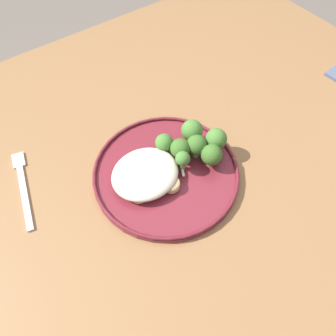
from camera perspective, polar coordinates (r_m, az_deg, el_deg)
ground at (r=1.34m, az=-1.31°, el=-17.41°), size 6.00×6.00×0.00m
wooden_dining_table at (r=0.74m, az=-2.28°, el=-2.32°), size 1.40×1.00×0.74m
dinner_plate at (r=0.65m, az=0.00°, el=-0.57°), size 0.29×0.29×0.02m
noodle_bed at (r=0.62m, az=-4.04°, el=-1.00°), size 0.13×0.12×0.04m
seared_scallop_large_seared at (r=0.65m, az=-4.30°, el=1.80°), size 0.03×0.03×0.01m
seared_scallop_center_golden at (r=0.63m, az=-1.62°, el=-0.36°), size 0.03×0.03×0.02m
seared_scallop_tiny_bay at (r=0.62m, az=-3.54°, el=-1.78°), size 0.02×0.02×0.02m
seared_scallop_rear_pale at (r=0.62m, az=0.58°, el=-2.92°), size 0.03×0.03×0.01m
seared_scallop_tilted_round at (r=0.61m, az=-5.16°, el=-4.77°), size 0.03×0.03×0.01m
broccoli_floret_front_edge at (r=0.64m, az=5.04°, el=4.00°), size 0.04×0.04×0.05m
broccoli_floret_small_sprig at (r=0.62m, az=2.61°, el=1.56°), size 0.03×0.03×0.05m
broccoli_floret_right_tilted at (r=0.65m, az=-0.48°, el=4.19°), size 0.04×0.04×0.05m
broccoli_floret_beside_noodles at (r=0.65m, az=8.46°, el=5.02°), size 0.04×0.04×0.06m
broccoli_floret_tall_stalk at (r=0.66m, az=4.23°, el=6.59°), size 0.04×0.04×0.06m
broccoli_floret_center_pile at (r=0.63m, az=7.68°, el=2.28°), size 0.04×0.04×0.05m
broccoli_floret_left_leaning at (r=0.64m, az=2.17°, el=3.40°), size 0.04×0.04×0.05m
onion_sliver_short_strip at (r=0.68m, az=1.67°, el=3.79°), size 0.04×0.04×0.00m
onion_sliver_long_sliver at (r=0.68m, az=3.22°, el=3.62°), size 0.01×0.05×0.00m
onion_sliver_pale_crescent at (r=0.65m, az=2.34°, el=0.37°), size 0.03×0.05×0.00m
dinner_fork at (r=0.70m, az=-24.11°, el=-2.91°), size 0.06×0.18×0.00m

